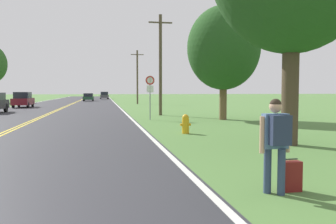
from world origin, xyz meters
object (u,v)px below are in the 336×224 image
object	(u,v)px
tree_left_verge	(224,48)
car_dark_grey_suv_mid_far	(104,95)
hitchhiker_person	(276,136)
car_dark_green_hatchback_mid_near	(88,97)
fire_hydrant	(186,124)
traffic_sign	(150,86)
car_maroon_sedan_approaching	(23,100)
suitcase	(290,176)

from	to	relation	value
tree_left_verge	car_dark_grey_suv_mid_far	bearing A→B (deg)	96.83
tree_left_verge	car_dark_grey_suv_mid_far	xyz separation A→B (m)	(-7.27, 60.68, -3.74)
hitchhiker_person	car_dark_grey_suv_mid_far	distance (m)	76.89
car_dark_green_hatchback_mid_near	car_dark_grey_suv_mid_far	xyz separation A→B (m)	(2.96, 15.63, 0.12)
hitchhiker_person	car_dark_grey_suv_mid_far	bearing A→B (deg)	0.87
tree_left_verge	car_dark_green_hatchback_mid_near	world-z (taller)	tree_left_verge
fire_hydrant	car_dark_grey_suv_mid_far	bearing A→B (deg)	92.65
traffic_sign	car_dark_green_hatchback_mid_near	bearing A→B (deg)	97.11
tree_left_verge	hitchhiker_person	bearing A→B (deg)	-106.10
fire_hydrant	car_dark_green_hatchback_mid_near	xyz separation A→B (m)	(-6.09, 51.97, 0.33)
car_maroon_sedan_approaching	car_dark_grey_suv_mid_far	distance (m)	41.42
car_maroon_sedan_approaching	car_dark_green_hatchback_mid_near	bearing A→B (deg)	-14.62
hitchhiker_person	traffic_sign	distance (m)	16.88
traffic_sign	car_dark_grey_suv_mid_far	distance (m)	60.07
suitcase	car_maroon_sedan_approaching	world-z (taller)	car_maroon_sedan_approaching
fire_hydrant	traffic_sign	size ratio (longest dim) A/B	0.30
suitcase	tree_left_verge	bearing A→B (deg)	-16.07
hitchhiker_person	fire_hydrant	xyz separation A→B (m)	(0.53, 9.25, -0.63)
car_dark_green_hatchback_mid_near	tree_left_verge	bearing A→B (deg)	13.73
car_maroon_sedan_approaching	traffic_sign	bearing A→B (deg)	-149.29
fire_hydrant	traffic_sign	bearing A→B (deg)	94.16
fire_hydrant	car_dark_green_hatchback_mid_near	world-z (taller)	car_dark_green_hatchback_mid_near
fire_hydrant	car_maroon_sedan_approaching	bearing A→B (deg)	114.45
hitchhiker_person	fire_hydrant	bearing A→B (deg)	-4.32
car_dark_green_hatchback_mid_near	suitcase	bearing A→B (deg)	6.49
suitcase	traffic_sign	xyz separation A→B (m)	(-0.40, 16.70, 1.87)
suitcase	traffic_sign	bearing A→B (deg)	0.30
hitchhiker_person	suitcase	size ratio (longest dim) A/B	2.81
traffic_sign	tree_left_verge	bearing A→B (deg)	-8.24
hitchhiker_person	car_dark_grey_suv_mid_far	world-z (taller)	hitchhiker_person
hitchhiker_person	car_dark_green_hatchback_mid_near	world-z (taller)	hitchhiker_person
suitcase	traffic_sign	distance (m)	16.81
suitcase	hitchhiker_person	bearing A→B (deg)	110.14
suitcase	car_dark_green_hatchback_mid_near	distance (m)	61.37
tree_left_verge	car_dark_grey_suv_mid_far	size ratio (longest dim) A/B	1.53
hitchhiker_person	traffic_sign	size ratio (longest dim) A/B	0.61
suitcase	car_maroon_sedan_approaching	xyz separation A→B (m)	(-12.22, 36.33, 0.60)
suitcase	car_maroon_sedan_approaching	bearing A→B (deg)	17.53
hitchhiker_person	suitcase	world-z (taller)	hitchhiker_person
car_dark_green_hatchback_mid_near	car_maroon_sedan_approaching	bearing A→B (deg)	-13.32
suitcase	tree_left_verge	distance (m)	17.15
car_maroon_sedan_approaching	car_dark_grey_suv_mid_far	world-z (taller)	car_maroon_sedan_approaching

